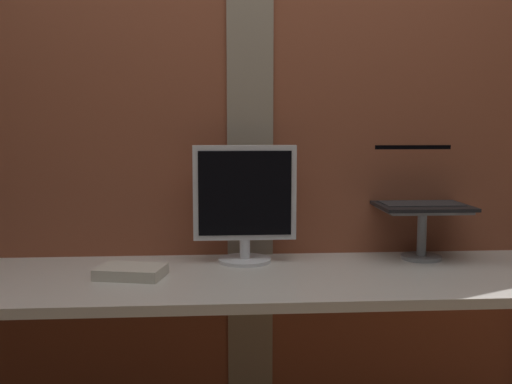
{
  "coord_description": "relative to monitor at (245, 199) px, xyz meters",
  "views": [
    {
      "loc": [
        -0.18,
        -1.79,
        1.22
      ],
      "look_at": [
        -0.05,
        0.14,
        1.0
      ],
      "focal_mm": 42.08,
      "sensor_mm": 36.0,
      "label": 1
    }
  ],
  "objects": [
    {
      "name": "desk",
      "position": [
        0.03,
        -0.18,
        -0.29
      ],
      "size": [
        2.23,
        0.6,
        0.75
      ],
      "color": "silver",
      "rests_on": "ground_plane"
    },
    {
      "name": "monitor",
      "position": [
        0.0,
        0.0,
        0.0
      ],
      "size": [
        0.35,
        0.18,
        0.4
      ],
      "color": "white",
      "rests_on": "desk"
    },
    {
      "name": "laptop_stand",
      "position": [
        0.62,
        0.0,
        -0.09
      ],
      "size": [
        0.28,
        0.22,
        0.18
      ],
      "color": "gray",
      "rests_on": "desk"
    },
    {
      "name": "brick_wall_back",
      "position": [
        0.08,
        0.18,
        0.38
      ],
      "size": [
        3.45,
        0.16,
        2.69
      ],
      "color": "brown",
      "rests_on": "ground_plane"
    },
    {
      "name": "laptop",
      "position": [
        0.62,
        0.07,
        0.02
      ],
      "size": [
        0.31,
        0.28,
        0.23
      ],
      "color": "black",
      "rests_on": "laptop_stand"
    },
    {
      "name": "paper_clutter_stack",
      "position": [
        -0.36,
        -0.18,
        -0.2
      ],
      "size": [
        0.23,
        0.18,
        0.03
      ],
      "primitive_type": "cube",
      "rotation": [
        0.0,
        0.0,
        -0.22
      ],
      "color": "silver",
      "rests_on": "desk"
    }
  ]
}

